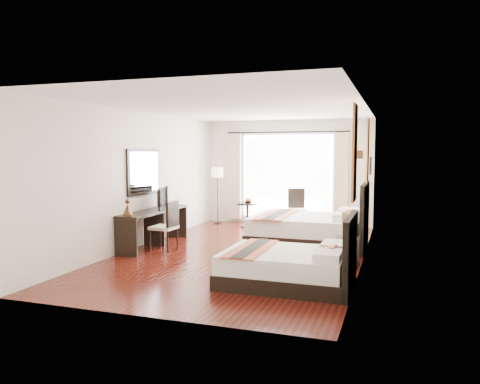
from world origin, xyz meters
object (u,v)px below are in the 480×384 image
(floor_lamp, at_px, (218,176))
(desk_chair, at_px, (165,235))
(fruit_bowl, at_px, (248,202))
(window_chair, at_px, (297,216))
(bed_near, at_px, (291,266))
(bed_far, at_px, (312,229))
(table_lamp, at_px, (349,220))
(vase, at_px, (346,234))
(television, at_px, (159,198))
(nightstand, at_px, (347,251))
(console_desk, at_px, (154,228))
(side_table, at_px, (247,215))

(floor_lamp, bearing_deg, desk_chair, -85.70)
(fruit_bowl, relative_size, window_chair, 0.23)
(bed_near, bearing_deg, bed_far, 94.19)
(table_lamp, distance_m, fruit_bowl, 4.35)
(window_chair, bearing_deg, desk_chair, -45.23)
(bed_near, height_order, vase, bed_near)
(vase, xyz_separation_m, fruit_bowl, (-2.87, 3.46, 0.09))
(bed_near, xyz_separation_m, television, (-3.32, 2.11, 0.71))
(nightstand, bearing_deg, vase, -90.79)
(vase, distance_m, console_desk, 4.02)
(bed_far, bearing_deg, fruit_bowl, 137.07)
(bed_near, xyz_separation_m, floor_lamp, (-3.17, 5.13, 1.02))
(fruit_bowl, height_order, window_chair, window_chair)
(nightstand, height_order, floor_lamp, floor_lamp)
(console_desk, relative_size, desk_chair, 2.22)
(table_lamp, height_order, floor_lamp, floor_lamp)
(television, relative_size, floor_lamp, 0.52)
(bed_far, distance_m, vase, 1.84)
(bed_far, bearing_deg, floor_lamp, 144.28)
(nightstand, height_order, window_chair, window_chair)
(table_lamp, xyz_separation_m, floor_lamp, (-3.85, 3.51, 0.53))
(nightstand, height_order, side_table, side_table)
(desk_chair, height_order, floor_lamp, floor_lamp)
(nightstand, xyz_separation_m, fruit_bowl, (-2.87, 3.34, 0.42))
(desk_chair, bearing_deg, console_desk, -36.98)
(television, bearing_deg, bed_far, -89.75)
(table_lamp, bearing_deg, console_desk, 176.02)
(table_lamp, distance_m, vase, 0.30)
(console_desk, bearing_deg, bed_near, -29.61)
(table_lamp, xyz_separation_m, side_table, (-2.91, 3.23, -0.46))
(nightstand, distance_m, side_table, 4.40)
(fruit_bowl, bearing_deg, bed_far, -42.93)
(vase, distance_m, fruit_bowl, 4.50)
(bed_far, bearing_deg, window_chair, 109.61)
(table_lamp, height_order, console_desk, table_lamp)
(floor_lamp, bearing_deg, nightstand, -43.34)
(console_desk, bearing_deg, window_chair, 53.93)
(console_desk, bearing_deg, nightstand, -5.37)
(console_desk, bearing_deg, bed_far, 19.61)
(bed_far, distance_m, console_desk, 3.31)
(vase, distance_m, floor_lamp, 5.39)
(bed_far, height_order, fruit_bowl, bed_far)
(side_table, bearing_deg, nightstand, -49.06)
(bed_near, height_order, desk_chair, bed_near)
(table_lamp, height_order, desk_chair, desk_chair)
(console_desk, distance_m, fruit_bowl, 3.18)
(television, bearing_deg, bed_near, -138.38)
(nightstand, distance_m, console_desk, 4.01)
(bed_near, xyz_separation_m, bed_far, (-0.22, 3.01, 0.06))
(desk_chair, distance_m, floor_lamp, 3.74)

